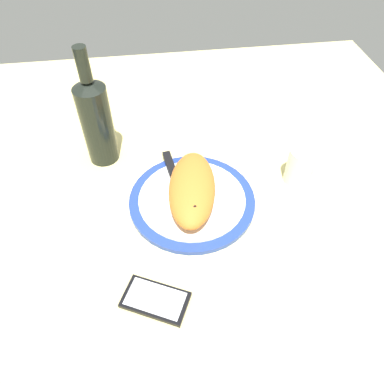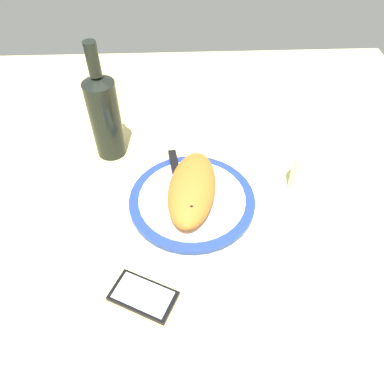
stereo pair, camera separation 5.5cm
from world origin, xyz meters
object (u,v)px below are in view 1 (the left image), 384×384
(knife, at_px, (173,173))
(fork, at_px, (212,183))
(plate, at_px, (192,200))
(wine_bottle, at_px, (96,120))
(calzone, at_px, (193,188))
(water_glass, at_px, (299,168))
(smartphone, at_px, (155,300))

(knife, bearing_deg, fork, -116.64)
(plate, distance_m, wine_bottle, 0.31)
(plate, xyz_separation_m, knife, (0.08, 0.04, 0.01))
(fork, bearing_deg, plate, 125.11)
(knife, xyz_separation_m, wine_bottle, (0.11, 0.17, 0.10))
(calzone, relative_size, water_glass, 2.63)
(knife, bearing_deg, wine_bottle, 58.02)
(water_glass, bearing_deg, fork, 89.81)
(calzone, height_order, knife, calzone)
(smartphone, bearing_deg, fork, -29.88)
(smartphone, height_order, water_glass, water_glass)
(fork, xyz_separation_m, knife, (0.05, 0.09, 0.00))
(calzone, xyz_separation_m, wine_bottle, (0.19, 0.21, 0.07))
(fork, bearing_deg, calzone, 126.93)
(fork, distance_m, wine_bottle, 0.32)
(water_glass, height_order, wine_bottle, wine_bottle)
(plate, height_order, water_glass, water_glass)
(calzone, distance_m, knife, 0.10)
(knife, distance_m, water_glass, 0.31)
(fork, distance_m, water_glass, 0.22)
(plate, distance_m, water_glass, 0.28)
(fork, relative_size, knife, 0.81)
(calzone, relative_size, fork, 1.40)
(fork, xyz_separation_m, smartphone, (-0.28, 0.16, -0.01))
(plate, height_order, fork, fork)
(water_glass, relative_size, wine_bottle, 0.31)
(smartphone, relative_size, water_glass, 1.50)
(knife, height_order, water_glass, water_glass)
(plate, bearing_deg, smartphone, 156.34)
(wine_bottle, bearing_deg, water_glass, -107.81)
(smartphone, bearing_deg, knife, -11.88)
(smartphone, height_order, wine_bottle, wine_bottle)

